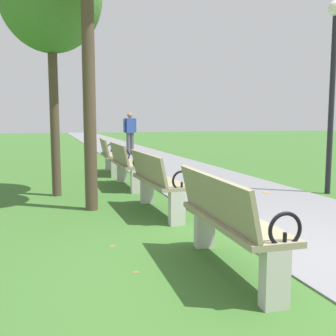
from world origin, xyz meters
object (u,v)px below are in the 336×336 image
(park_bench_2, at_px, (157,181))
(park_bench_1, at_px, (228,220))
(park_bench_4, at_px, (110,155))
(park_bench_3, at_px, (126,164))
(lamp_post, at_px, (333,68))
(pedestrian_walking, at_px, (130,131))

(park_bench_2, bearing_deg, park_bench_1, -90.00)
(park_bench_2, xyz_separation_m, park_bench_4, (0.00, 4.58, 0.00))
(park_bench_2, relative_size, park_bench_3, 1.01)
(park_bench_3, xyz_separation_m, park_bench_4, (0.00, 2.15, 0.00))
(park_bench_1, distance_m, lamp_post, 4.98)
(park_bench_1, bearing_deg, pedestrian_walking, 82.69)
(park_bench_1, relative_size, park_bench_4, 0.99)
(park_bench_2, relative_size, pedestrian_walking, 1.00)
(park_bench_1, distance_m, park_bench_4, 7.02)
(park_bench_1, bearing_deg, park_bench_2, 90.00)
(park_bench_2, height_order, park_bench_4, same)
(pedestrian_walking, height_order, lamp_post, lamp_post)
(park_bench_2, relative_size, lamp_post, 0.46)
(park_bench_4, bearing_deg, park_bench_1, -90.00)
(park_bench_3, xyz_separation_m, pedestrian_walking, (1.56, 7.29, 0.44))
(park_bench_4, relative_size, lamp_post, 0.47)
(park_bench_4, height_order, pedestrian_walking, pedestrian_walking)
(park_bench_3, bearing_deg, lamp_post, -27.47)
(park_bench_1, distance_m, park_bench_2, 2.44)
(park_bench_3, distance_m, park_bench_4, 2.15)
(park_bench_2, relative_size, park_bench_4, 0.99)
(lamp_post, bearing_deg, park_bench_2, -169.97)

